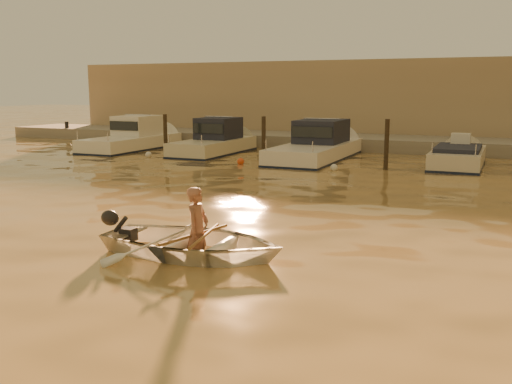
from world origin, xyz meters
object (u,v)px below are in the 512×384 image
at_px(moored_boat_3, 458,161).
at_px(moored_boat_1, 213,141).
at_px(moored_boat_2, 316,145).
at_px(moored_boat_0, 131,138).
at_px(waterfront_building, 434,102).
at_px(dinghy, 193,242).
at_px(person, 198,230).

bearing_deg(moored_boat_3, moored_boat_1, 180.00).
bearing_deg(moored_boat_2, moored_boat_1, 180.00).
height_order(moored_boat_0, moored_boat_2, same).
bearing_deg(moored_boat_1, moored_boat_0, 180.00).
bearing_deg(moored_boat_2, waterfront_building, 70.90).
relative_size(moored_boat_2, waterfront_building, 0.18).
bearing_deg(moored_boat_2, dinghy, -80.67).
height_order(moored_boat_3, waterfront_building, waterfront_building).
height_order(moored_boat_2, waterfront_building, waterfront_building).
distance_m(person, moored_boat_2, 15.89).
distance_m(moored_boat_2, moored_boat_3, 6.17).
xyz_separation_m(moored_boat_1, waterfront_building, (9.14, 11.00, 1.77)).
bearing_deg(waterfront_building, moored_boat_0, -141.96).
xyz_separation_m(person, moored_boat_0, (-12.92, 15.66, 0.10)).
bearing_deg(moored_boat_3, person, -102.53).
relative_size(moored_boat_2, moored_boat_3, 1.45).
relative_size(dinghy, person, 2.22).
bearing_deg(moored_boat_1, dinghy, -63.22).
xyz_separation_m(dinghy, waterfront_building, (1.24, 26.66, 2.14)).
distance_m(moored_boat_2, waterfront_building, 11.78).
bearing_deg(moored_boat_0, moored_boat_2, 0.00).
relative_size(dinghy, moored_boat_2, 0.44).
height_order(dinghy, waterfront_building, waterfront_building).
xyz_separation_m(dinghy, moored_boat_1, (-7.90, 15.66, 0.37)).
bearing_deg(moored_boat_0, person, -50.48).
distance_m(moored_boat_0, moored_boat_2, 10.25).
height_order(person, moored_boat_3, person).
bearing_deg(moored_boat_1, moored_boat_3, 0.00).
distance_m(person, moored_boat_0, 20.30).
relative_size(moored_boat_0, moored_boat_2, 0.87).
xyz_separation_m(moored_boat_0, moored_boat_3, (16.40, 0.00, -0.40)).
distance_m(dinghy, moored_boat_3, 16.07).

